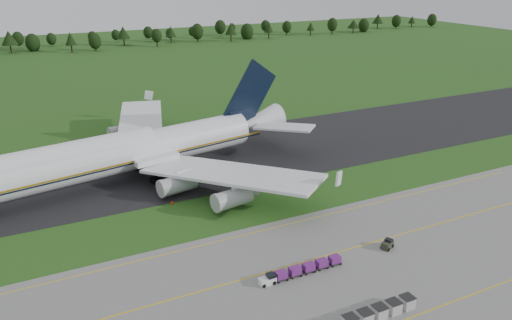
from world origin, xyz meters
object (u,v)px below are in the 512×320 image
utility_cart (387,245)px  edge_markers (241,189)px  uld_row (379,312)px  baggage_train (300,270)px  aircraft (125,152)px

utility_cart → edge_markers: bearing=111.2°
utility_cart → uld_row: uld_row is taller
edge_markers → baggage_train: bearing=-98.3°
uld_row → edge_markers: size_ratio=0.37×
aircraft → baggage_train: bearing=-71.8°
aircraft → uld_row: 64.75m
baggage_train → aircraft: bearing=108.2°
utility_cart → edge_markers: 34.24m
uld_row → edge_markers: 45.47m
uld_row → aircraft: bearing=108.2°
baggage_train → uld_row: bearing=-72.0°
aircraft → utility_cart: (32.81, -47.75, -5.98)m
baggage_train → edge_markers: 32.39m
aircraft → uld_row: aircraft is taller
baggage_train → utility_cart: baggage_train is taller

